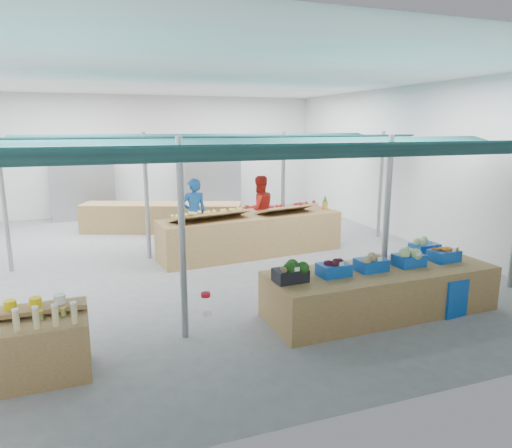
# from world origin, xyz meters

# --- Properties ---
(floor) EXTENTS (13.00, 13.00, 0.00)m
(floor) POSITION_xyz_m (0.00, 0.00, 0.00)
(floor) COLOR slate
(floor) RESTS_ON ground
(hall) EXTENTS (13.00, 13.00, 13.00)m
(hall) POSITION_xyz_m (0.00, 1.44, 2.65)
(hall) COLOR silver
(hall) RESTS_ON ground
(pole_grid) EXTENTS (10.00, 4.60, 3.00)m
(pole_grid) POSITION_xyz_m (0.75, -1.75, 1.81)
(pole_grid) COLOR gray
(pole_grid) RESTS_ON floor
(awnings) EXTENTS (9.50, 7.08, 0.30)m
(awnings) POSITION_xyz_m (0.75, -1.75, 2.78)
(awnings) COLOR #0A262B
(awnings) RESTS_ON pole_grid
(back_shelving_left) EXTENTS (2.00, 0.50, 2.00)m
(back_shelving_left) POSITION_xyz_m (-2.50, 6.00, 1.00)
(back_shelving_left) COLOR #B23F33
(back_shelving_left) RESTS_ON floor
(back_shelving_right) EXTENTS (2.00, 0.50, 2.00)m
(back_shelving_right) POSITION_xyz_m (2.00, 6.00, 1.00)
(back_shelving_right) COLOR #B23F33
(back_shelving_right) RESTS_ON floor
(bottle_shelf) EXTENTS (1.74, 1.09, 1.05)m
(bottle_shelf) POSITION_xyz_m (-3.21, -4.49, 0.42)
(bottle_shelf) COLOR brown
(bottle_shelf) RESTS_ON floor
(veg_counter) EXTENTS (4.00, 1.42, 0.77)m
(veg_counter) POSITION_xyz_m (2.33, -4.19, 0.39)
(veg_counter) COLOR brown
(veg_counter) RESTS_ON floor
(fruit_counter) EXTENTS (4.67, 1.58, 0.98)m
(fruit_counter) POSITION_xyz_m (1.44, -0.06, 0.49)
(fruit_counter) COLOR brown
(fruit_counter) RESTS_ON floor
(far_counter) EXTENTS (4.77, 2.61, 0.85)m
(far_counter) POSITION_xyz_m (-0.29, 3.26, 0.43)
(far_counter) COLOR brown
(far_counter) RESTS_ON floor
(crate_stack) EXTENTS (0.59, 0.44, 0.65)m
(crate_stack) POSITION_xyz_m (3.41, -4.65, 0.33)
(crate_stack) COLOR #104BAD
(crate_stack) RESTS_ON floor
(vendor_left) EXTENTS (0.71, 0.51, 1.83)m
(vendor_left) POSITION_xyz_m (0.24, 1.04, 0.92)
(vendor_left) COLOR #164A93
(vendor_left) RESTS_ON floor
(vendor_right) EXTENTS (0.96, 0.79, 1.83)m
(vendor_right) POSITION_xyz_m (2.04, 1.04, 0.92)
(vendor_right) COLOR #AB1D15
(vendor_right) RESTS_ON floor
(crate_broccoli) EXTENTS (0.52, 0.41, 0.35)m
(crate_broccoli) POSITION_xyz_m (0.62, -4.24, 0.93)
(crate_broccoli) COLOR black
(crate_broccoli) RESTS_ON veg_counter
(crate_beets) EXTENTS (0.52, 0.41, 0.29)m
(crate_beets) POSITION_xyz_m (1.39, -4.22, 0.90)
(crate_beets) COLOR #104BAD
(crate_beets) RESTS_ON veg_counter
(crate_celeriac) EXTENTS (0.52, 0.41, 0.31)m
(crate_celeriac) POSITION_xyz_m (2.11, -4.20, 0.92)
(crate_celeriac) COLOR #104BAD
(crate_celeriac) RESTS_ON veg_counter
(crate_cabbage) EXTENTS (0.52, 0.41, 0.35)m
(crate_cabbage) POSITION_xyz_m (2.88, -4.18, 0.93)
(crate_cabbage) COLOR #104BAD
(crate_cabbage) RESTS_ON veg_counter
(crate_carrots) EXTENTS (0.52, 0.41, 0.29)m
(crate_carrots) POSITION_xyz_m (3.65, -4.16, 0.88)
(crate_carrots) COLOR #104BAD
(crate_carrots) RESTS_ON veg_counter
(sparrow) EXTENTS (0.12, 0.09, 0.11)m
(sparrow) POSITION_xyz_m (0.45, -4.38, 1.02)
(sparrow) COLOR brown
(sparrow) RESTS_ON crate_broccoli
(pole_ribbon) EXTENTS (0.12, 0.12, 0.28)m
(pole_ribbon) POSITION_xyz_m (-0.95, -5.21, 1.08)
(pole_ribbon) COLOR #B10B19
(pole_ribbon) RESTS_ON pole_grid
(apple_heap_yellow) EXTENTS (2.01, 1.09, 0.27)m
(apple_heap_yellow) POSITION_xyz_m (0.37, -0.28, 1.15)
(apple_heap_yellow) COLOR #997247
(apple_heap_yellow) RESTS_ON fruit_counter
(apple_heap_red) EXTENTS (1.62, 1.01, 0.27)m
(apple_heap_red) POSITION_xyz_m (2.37, -0.07, 1.15)
(apple_heap_red) COLOR #997247
(apple_heap_red) RESTS_ON fruit_counter
(pineapple) EXTENTS (0.14, 0.14, 0.39)m
(pineapple) POSITION_xyz_m (3.51, 0.06, 1.16)
(pineapple) COLOR #8C6019
(pineapple) RESTS_ON fruit_counter
(crate_extra) EXTENTS (0.52, 0.41, 0.32)m
(crate_extra) POSITION_xyz_m (3.63, -3.66, 0.92)
(crate_extra) COLOR #104BAD
(crate_extra) RESTS_ON veg_counter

